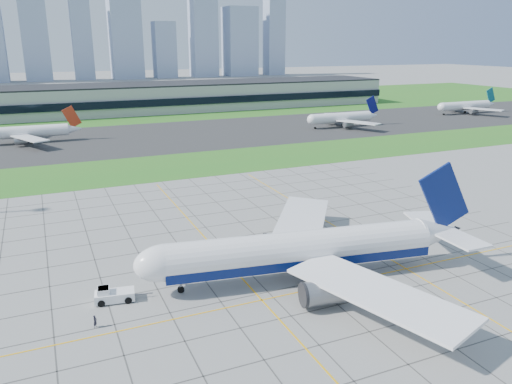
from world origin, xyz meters
TOP-DOWN VIEW (x-y plane):
  - ground at (0.00, 0.00)m, footprint 1400.00×1400.00m
  - grass_median at (0.00, 90.00)m, footprint 700.00×35.00m
  - asphalt_taxiway at (0.00, 145.00)m, footprint 700.00×75.00m
  - grass_far at (0.00, 255.00)m, footprint 700.00×145.00m
  - apron_markings at (0.43, 11.09)m, footprint 120.00×130.00m
  - terminal at (40.00, 229.87)m, footprint 260.00×43.00m
  - city_skyline at (-8.71, 520.00)m, footprint 523.00×32.40m
  - airliner at (-0.56, 2.28)m, footprint 58.85×59.19m
  - pushback_tug at (-31.15, 6.93)m, footprint 8.84×3.81m
  - crew_near at (-34.50, 0.30)m, footprint 0.76×0.82m
  - distant_jet_1 at (-44.11, 151.45)m, footprint 39.32×42.66m
  - distant_jet_2 at (93.53, 135.02)m, footprint 36.90×42.66m
  - distant_jet_3 at (183.67, 147.16)m, footprint 39.45×42.66m

SIDE VIEW (x-z plane):
  - ground at x=0.00m, z-range 0.00..0.00m
  - apron_markings at x=0.43m, z-range 0.00..0.03m
  - grass_median at x=0.00m, z-range 0.00..0.04m
  - grass_far at x=0.00m, z-range 0.00..0.04m
  - asphalt_taxiway at x=0.00m, z-range 0.01..0.05m
  - crew_near at x=-34.50m, z-range 0.00..1.87m
  - pushback_tug at x=-31.15m, z-range -0.13..2.29m
  - distant_jet_2 at x=93.53m, z-range -2.55..11.52m
  - distant_jet_1 at x=-44.11m, z-range -2.55..11.52m
  - distant_jet_3 at x=183.67m, z-range -2.55..11.52m
  - airliner at x=-0.56m, z-range -4.22..14.39m
  - terminal at x=40.00m, z-range -0.01..15.79m
  - city_skyline at x=-8.71m, z-range -20.91..139.09m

